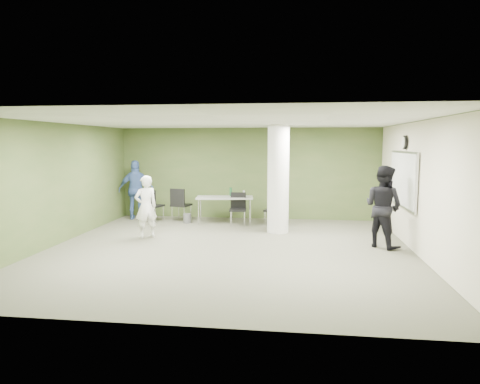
# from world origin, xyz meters

# --- Properties ---
(floor) EXTENTS (8.00, 8.00, 0.00)m
(floor) POSITION_xyz_m (0.00, 0.00, 0.00)
(floor) COLOR #4C4B3C
(floor) RESTS_ON ground
(ceiling) EXTENTS (8.00, 8.00, 0.00)m
(ceiling) POSITION_xyz_m (0.00, 0.00, 2.80)
(ceiling) COLOR white
(ceiling) RESTS_ON wall_back
(wall_back) EXTENTS (8.00, 2.80, 0.02)m
(wall_back) POSITION_xyz_m (0.00, 4.00, 1.40)
(wall_back) COLOR #3E5528
(wall_back) RESTS_ON floor
(wall_left) EXTENTS (0.02, 8.00, 2.80)m
(wall_left) POSITION_xyz_m (-4.00, 0.00, 1.40)
(wall_left) COLOR #3E5528
(wall_left) RESTS_ON floor
(wall_right_cream) EXTENTS (0.02, 8.00, 2.80)m
(wall_right_cream) POSITION_xyz_m (4.00, 0.00, 1.40)
(wall_right_cream) COLOR beige
(wall_right_cream) RESTS_ON floor
(column) EXTENTS (0.56, 0.56, 2.80)m
(column) POSITION_xyz_m (1.00, 2.00, 1.40)
(column) COLOR silver
(column) RESTS_ON floor
(whiteboard) EXTENTS (0.05, 2.30, 1.30)m
(whiteboard) POSITION_xyz_m (3.92, 1.20, 1.50)
(whiteboard) COLOR silver
(whiteboard) RESTS_ON wall_right_cream
(wall_clock) EXTENTS (0.06, 0.32, 0.32)m
(wall_clock) POSITION_xyz_m (3.92, 1.20, 2.35)
(wall_clock) COLOR black
(wall_clock) RESTS_ON wall_right_cream
(folding_table) EXTENTS (1.71, 0.91, 1.03)m
(folding_table) POSITION_xyz_m (-0.58, 3.08, 0.73)
(folding_table) COLOR gray
(folding_table) RESTS_ON floor
(wastebasket) EXTENTS (0.24, 0.24, 0.27)m
(wastebasket) POSITION_xyz_m (-1.68, 2.95, 0.14)
(wastebasket) COLOR #4C4C4C
(wastebasket) RESTS_ON floor
(chair_back_left) EXTENTS (0.60, 0.60, 0.97)m
(chair_back_left) POSITION_xyz_m (-2.76, 2.99, 0.57)
(chair_back_left) COLOR black
(chair_back_left) RESTS_ON floor
(chair_back_right) EXTENTS (0.60, 0.60, 1.00)m
(chair_back_right) POSITION_xyz_m (-1.96, 3.14, 0.59)
(chair_back_right) COLOR black
(chair_back_right) RESTS_ON floor
(chair_table_left) EXTENTS (0.49, 0.49, 0.93)m
(chair_table_left) POSITION_xyz_m (-0.17, 2.84, 0.54)
(chair_table_left) COLOR black
(chair_table_left) RESTS_ON floor
(chair_table_right) EXTENTS (0.56, 0.56, 0.88)m
(chair_table_right) POSITION_xyz_m (0.86, 3.01, 0.51)
(chair_table_right) COLOR black
(chair_table_right) RESTS_ON floor
(woman_white) EXTENTS (0.67, 0.64, 1.54)m
(woman_white) POSITION_xyz_m (-2.21, 0.95, 0.77)
(woman_white) COLOR white
(woman_white) RESTS_ON floor
(man_black) EXTENTS (1.13, 1.13, 1.84)m
(man_black) POSITION_xyz_m (3.40, 0.68, 0.92)
(man_black) COLOR black
(man_black) RESTS_ON floor
(man_blue) EXTENTS (1.14, 0.72, 1.81)m
(man_blue) POSITION_xyz_m (-3.39, 3.40, 0.91)
(man_blue) COLOR #405E9F
(man_blue) RESTS_ON floor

